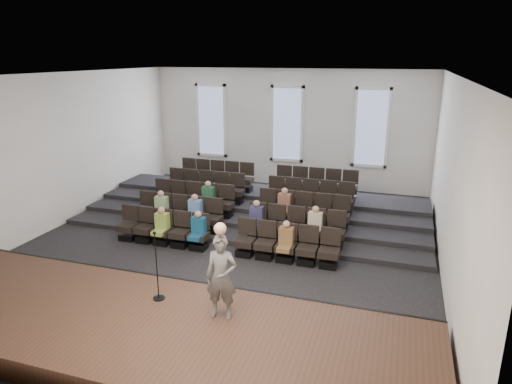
% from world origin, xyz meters
% --- Properties ---
extents(ground, '(14.00, 14.00, 0.00)m').
position_xyz_m(ground, '(0.00, 0.00, 0.00)').
color(ground, black).
rests_on(ground, ground).
extents(ceiling, '(12.00, 14.00, 0.02)m').
position_xyz_m(ceiling, '(0.00, 0.00, 5.01)').
color(ceiling, white).
rests_on(ceiling, ground).
extents(wall_back, '(12.00, 0.04, 5.00)m').
position_xyz_m(wall_back, '(0.00, 7.02, 2.50)').
color(wall_back, white).
rests_on(wall_back, ground).
extents(wall_front, '(12.00, 0.04, 5.00)m').
position_xyz_m(wall_front, '(0.00, -7.02, 2.50)').
color(wall_front, white).
rests_on(wall_front, ground).
extents(wall_left, '(0.04, 14.00, 5.00)m').
position_xyz_m(wall_left, '(-6.02, 0.00, 2.50)').
color(wall_left, white).
rests_on(wall_left, ground).
extents(wall_right, '(0.04, 14.00, 5.00)m').
position_xyz_m(wall_right, '(6.02, 0.00, 2.50)').
color(wall_right, white).
rests_on(wall_right, ground).
extents(stage, '(11.80, 3.60, 0.50)m').
position_xyz_m(stage, '(0.00, -5.10, 0.25)').
color(stage, '#41281C').
rests_on(stage, ground).
extents(stage_lip, '(11.80, 0.06, 0.52)m').
position_xyz_m(stage_lip, '(0.00, -3.33, 0.25)').
color(stage_lip, black).
rests_on(stage_lip, ground).
extents(risers, '(11.80, 4.80, 0.60)m').
position_xyz_m(risers, '(0.00, 3.17, 0.20)').
color(risers, black).
rests_on(risers, ground).
extents(seating_rows, '(6.80, 4.70, 1.67)m').
position_xyz_m(seating_rows, '(-0.00, 1.54, 0.68)').
color(seating_rows, black).
rests_on(seating_rows, ground).
extents(windows, '(8.44, 0.10, 3.24)m').
position_xyz_m(windows, '(0.00, 6.95, 2.70)').
color(windows, white).
rests_on(windows, wall_back).
extents(audience, '(5.45, 2.64, 1.10)m').
position_xyz_m(audience, '(-0.15, 0.34, 0.81)').
color(audience, '#93B247').
rests_on(audience, seating_rows).
extents(speaker, '(0.67, 0.48, 1.72)m').
position_xyz_m(speaker, '(1.60, -4.48, 1.36)').
color(speaker, '#595755').
rests_on(speaker, stage).
extents(mic_stand, '(0.26, 0.26, 1.55)m').
position_xyz_m(mic_stand, '(0.05, -4.27, 0.96)').
color(mic_stand, black).
rests_on(mic_stand, stage).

